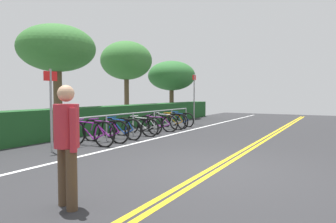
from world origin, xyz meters
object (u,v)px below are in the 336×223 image
object	(u,v)px
sign_post_near	(51,102)
tree_extra	(172,76)
tree_mid	(57,49)
bicycle_1	(105,131)
bicycle_8	(181,119)
bicycle_2	(121,128)
tree_far_right	(126,61)
bicycle_3	(136,127)
bicycle_6	(167,121)
bicycle_5	(158,124)
bicycle_0	(90,133)
bicycle_7	(174,121)
bicycle_4	(143,125)
pedestrian	(67,138)
sign_post_far	(194,94)
bike_rack	(144,117)

from	to	relation	value
sign_post_near	tree_extra	distance (m)	11.79
tree_mid	tree_extra	distance (m)	8.25
bicycle_1	bicycle_8	distance (m)	5.40
bicycle_2	tree_far_right	bearing A→B (deg)	35.15
bicycle_3	bicycle_6	size ratio (longest dim) A/B	1.03
tree_extra	bicycle_2	bearing A→B (deg)	-162.04
bicycle_5	bicycle_6	size ratio (longest dim) A/B	0.95
sign_post_near	bicycle_0	bearing A→B (deg)	-4.83
bicycle_7	tree_mid	distance (m)	5.63
bicycle_4	tree_far_right	bearing A→B (deg)	43.92
bicycle_8	pedestrian	world-z (taller)	pedestrian
bicycle_8	sign_post_far	distance (m)	1.59
bicycle_2	sign_post_near	world-z (taller)	sign_post_near
bicycle_4	bicycle_5	world-z (taller)	bicycle_4
bicycle_3	tree_far_right	bearing A→B (deg)	40.03
bicycle_1	bicycle_5	xyz separation A→B (m)	(3.10, -0.02, -0.03)
bicycle_3	bicycle_6	distance (m)	2.27
bicycle_4	sign_post_near	size ratio (longest dim) A/B	0.83
bicycle_3	bicycle_4	xyz separation A→B (m)	(0.74, 0.18, -0.00)
bicycle_3	bicycle_7	bearing A→B (deg)	1.58
sign_post_far	tree_far_right	xyz separation A→B (m)	(-0.53, 3.70, 1.77)
bicycle_7	sign_post_near	distance (m)	6.66
bicycle_2	sign_post_far	distance (m)	5.80
bicycle_3	tree_mid	xyz separation A→B (m)	(-0.37, 3.49, 2.93)
bicycle_4	bicycle_0	bearing A→B (deg)	-176.20
bicycle_3	sign_post_near	world-z (taller)	sign_post_near
bicycle_0	bicycle_1	distance (m)	0.71
tree_far_right	bicycle_4	bearing A→B (deg)	-136.08
bicycle_8	sign_post_far	world-z (taller)	sign_post_far
tree_mid	bicycle_8	bearing A→B (deg)	-38.88
bicycle_3	bike_rack	bearing A→B (deg)	8.34
bicycle_0	tree_far_right	xyz separation A→B (m)	(6.67, 3.68, 2.88)
sign_post_near	tree_far_right	distance (m)	8.90
bike_rack	sign_post_far	xyz separation A→B (m)	(4.17, -0.15, 0.86)
bicycle_5	sign_post_near	size ratio (longest dim) A/B	0.75
bicycle_3	tree_extra	distance (m)	8.63
bicycle_2	bicycle_6	size ratio (longest dim) A/B	1.05
bicycle_5	tree_mid	bearing A→B (deg)	117.97
bicycle_1	tree_mid	size ratio (longest dim) A/B	0.43
bicycle_7	tree_extra	world-z (taller)	tree_extra
bicycle_0	tree_mid	world-z (taller)	tree_mid
bicycle_5	tree_extra	world-z (taller)	tree_extra
bicycle_8	sign_post_near	bearing A→B (deg)	-179.50
bicycle_1	bicycle_3	distance (m)	1.61
bicycle_1	sign_post_far	world-z (taller)	sign_post_far
bicycle_1	tree_extra	size ratio (longest dim) A/B	0.51
bicycle_1	tree_mid	distance (m)	4.69
pedestrian	sign_post_near	bearing A→B (deg)	52.60
bicycle_3	tree_extra	world-z (taller)	tree_extra
bicycle_6	sign_post_far	size ratio (longest dim) A/B	0.68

